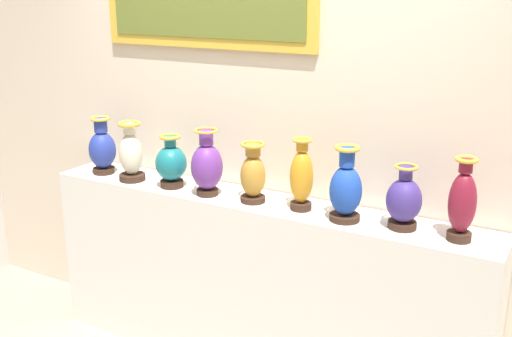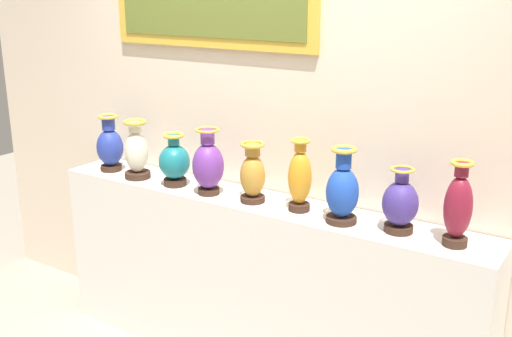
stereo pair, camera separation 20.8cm
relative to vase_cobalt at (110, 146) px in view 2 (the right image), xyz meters
name	(u,v)px [view 2 (the right image)]	position (x,y,z in m)	size (l,w,h in m)	color
display_shelf	(256,284)	(1.09, 0.03, -0.68)	(2.67, 0.36, 1.05)	silver
back_wall	(277,138)	(1.08, 0.27, 0.15)	(4.86, 0.14, 2.66)	beige
vase_cobalt	(110,146)	(0.00, 0.00, 0.00)	(0.17, 0.17, 0.36)	#382319
vase_ivory	(136,152)	(0.25, -0.03, 0.00)	(0.16, 0.16, 0.36)	#382319
vase_teal	(174,162)	(0.55, -0.01, -0.02)	(0.18, 0.18, 0.32)	#382319
vase_violet	(208,165)	(0.81, -0.03, 0.01)	(0.18, 0.18, 0.38)	#382319
vase_ochre	(252,174)	(1.09, 0.00, 0.00)	(0.14, 0.14, 0.34)	#382319
vase_amber	(300,178)	(1.38, 0.02, 0.02)	(0.13, 0.13, 0.39)	#382319
vase_sapphire	(342,191)	(1.64, -0.01, 0.01)	(0.16, 0.16, 0.39)	#382319
vase_indigo	(400,204)	(1.93, 0.03, -0.02)	(0.17, 0.17, 0.32)	#382319
vase_burgundy	(458,207)	(2.20, 0.01, 0.03)	(0.13, 0.13, 0.41)	#382319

